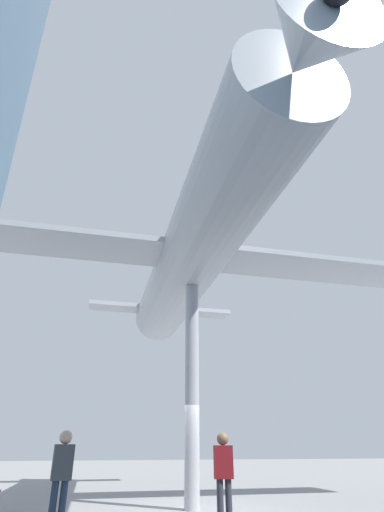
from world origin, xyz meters
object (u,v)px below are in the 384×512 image
Objects in this scene: support_pylon_central at (192,386)px; visitor_second at (224,470)px; visitor_person at (62,470)px; suspended_airplane at (194,252)px.

support_pylon_central is 3.46× the size of visitor_second.
visitor_person is at bearing -174.63° from visitor_second.
support_pylon_central is at bearing -90.00° from suspended_airplane.
suspended_airplane reaches higher than visitor_second.
support_pylon_central is at bearing 102.51° from visitor_second.
suspended_airplane is at bearing 91.06° from support_pylon_central.
visitor_person is 1.01× the size of visitor_second.
visitor_second is at bearing 94.60° from suspended_airplane.
suspended_airplane is at bearing 103.09° from visitor_second.
support_pylon_central is 3.05m from visitor_second.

